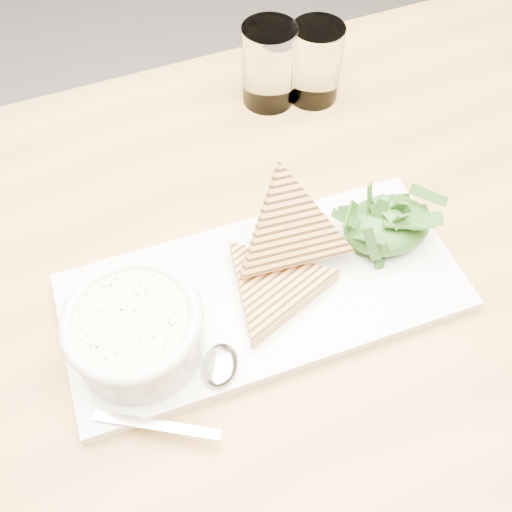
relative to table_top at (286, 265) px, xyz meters
name	(u,v)px	position (x,y,z in m)	size (l,w,h in m)	color
floor	(283,380)	(0.10, 0.14, -0.74)	(6.00, 6.00, 0.00)	#67605A
table_top	(286,265)	(0.00, 0.00, 0.00)	(1.15, 0.76, 0.04)	#AD7C39
table_leg_br	(427,170)	(0.52, 0.33, -0.38)	(0.06, 0.06, 0.72)	#AD7C39
platter	(264,293)	(-0.05, -0.04, 0.03)	(0.42, 0.19, 0.02)	silver
soup_bowl	(138,335)	(-0.18, -0.05, 0.06)	(0.12, 0.12, 0.05)	silver
soup	(132,320)	(-0.18, -0.05, 0.09)	(0.11, 0.11, 0.01)	beige
bowl_rim	(132,319)	(-0.18, -0.05, 0.09)	(0.13, 0.13, 0.01)	silver
sandwich_flat	(274,287)	(-0.04, -0.05, 0.05)	(0.14, 0.14, 0.02)	#CA8743
sandwich_lean	(291,230)	(0.00, -0.01, 0.08)	(0.14, 0.14, 0.08)	#CA8743
salad_base	(387,225)	(0.11, -0.03, 0.06)	(0.10, 0.08, 0.04)	#163E0F
arugula_pile	(388,221)	(0.11, -0.03, 0.06)	(0.11, 0.10, 0.05)	#32571D
spoon_bowl	(220,365)	(-0.12, -0.10, 0.04)	(0.03, 0.05, 0.01)	silver
spoon_handle	(157,425)	(-0.19, -0.14, 0.04)	(0.12, 0.01, 0.00)	silver
glass_near	(269,65)	(0.09, 0.25, 0.08)	(0.07, 0.07, 0.11)	white
glass_far	(315,63)	(0.15, 0.24, 0.07)	(0.07, 0.07, 0.11)	white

